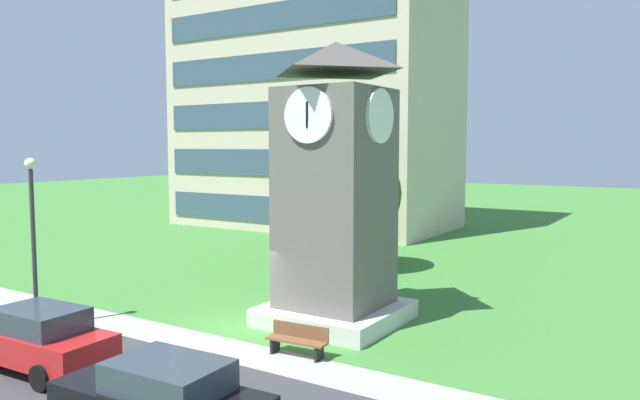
% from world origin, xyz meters
% --- Properties ---
extents(ground_plane, '(160.00, 160.00, 0.00)m').
position_xyz_m(ground_plane, '(0.00, 0.00, 0.00)').
color(ground_plane, '#3D7A33').
extents(street_asphalt, '(120.00, 7.20, 0.01)m').
position_xyz_m(street_asphalt, '(0.00, -6.13, 0.00)').
color(street_asphalt, '#38383A').
rests_on(street_asphalt, ground).
extents(kerb_strip, '(120.00, 1.60, 0.01)m').
position_xyz_m(kerb_strip, '(0.00, -1.73, 0.00)').
color(kerb_strip, '#9E9E99').
rests_on(kerb_strip, ground).
extents(office_building, '(19.78, 10.41, 25.60)m').
position_xyz_m(office_building, '(-11.85, 23.05, 12.80)').
color(office_building, beige).
rests_on(office_building, ground).
extents(clock_tower, '(4.22, 4.22, 9.29)m').
position_xyz_m(clock_tower, '(2.49, 2.35, 4.11)').
color(clock_tower, '#605B56').
rests_on(clock_tower, ground).
extents(park_bench, '(1.83, 0.62, 0.88)m').
position_xyz_m(park_bench, '(3.30, -1.06, 0.46)').
color(park_bench, brown).
rests_on(park_bench, ground).
extents(street_lamp, '(0.36, 0.36, 5.54)m').
position_xyz_m(street_lamp, '(-5.33, -3.49, 3.46)').
color(street_lamp, '#333338').
rests_on(street_lamp, ground).
extents(tree_streetside, '(4.78, 4.78, 6.92)m').
position_xyz_m(tree_streetside, '(-5.43, 13.38, 4.51)').
color(tree_streetside, '#513823').
rests_on(tree_streetside, ground).
extents(tree_near_tower, '(4.43, 4.43, 5.86)m').
position_xyz_m(tree_near_tower, '(-1.15, 10.19, 3.64)').
color(tree_near_tower, '#513823').
rests_on(tree_near_tower, ground).
extents(parked_car_red, '(4.61, 2.12, 1.69)m').
position_xyz_m(parked_car_red, '(-1.91, -5.64, 0.86)').
color(parked_car_red, red).
rests_on(parked_car_red, ground).
extents(parked_car_black, '(4.62, 2.18, 1.69)m').
position_xyz_m(parked_car_black, '(3.87, -6.63, 0.86)').
color(parked_car_black, black).
rests_on(parked_car_black, ground).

